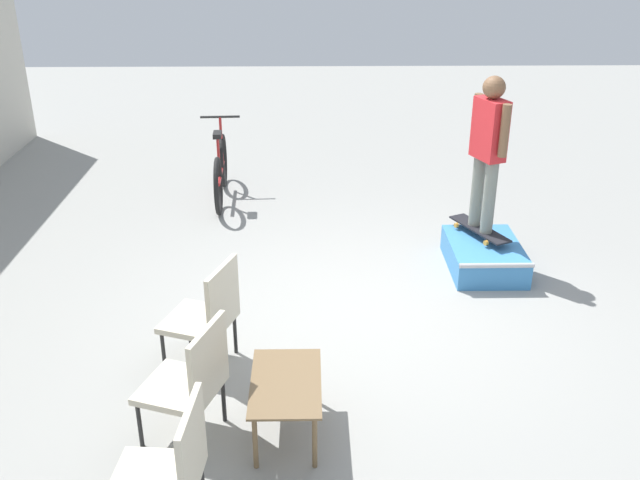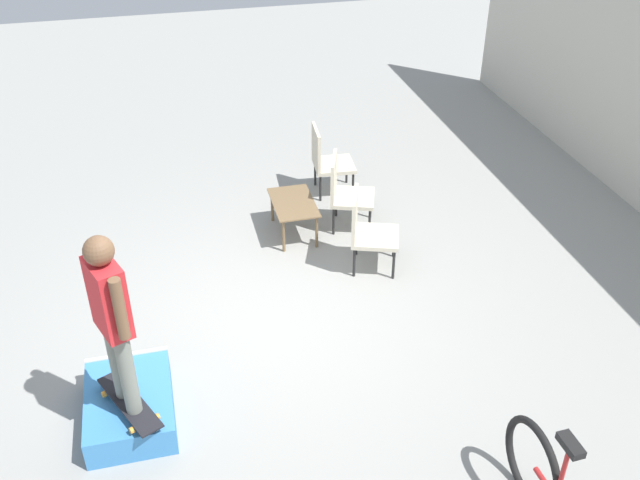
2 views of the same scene
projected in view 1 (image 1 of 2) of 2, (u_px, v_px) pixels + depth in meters
The scene contains 9 objects.
ground_plane at pixel (361, 314), 6.75m from camera, with size 24.00×24.00×0.00m, color gray.
skate_ramp_box at pixel (484, 256), 7.56m from camera, with size 1.05×0.74×0.31m.
skateboard_on_ramp at pixel (480, 229), 7.65m from camera, with size 0.84×0.54×0.07m.
person_skater at pixel (488, 143), 7.24m from camera, with size 0.54×0.33×1.63m.
coffee_table at pixel (286, 389), 5.06m from camera, with size 0.82×0.50×0.45m.
patio_chair_left at pixel (170, 469), 4.16m from camera, with size 0.56×0.56×0.94m.
patio_chair_center at pixel (192, 378), 4.97m from camera, with size 0.66×0.66×0.94m.
patio_chair_right at pixel (208, 312), 5.80m from camera, with size 0.66×0.66×0.94m.
bicycle at pixel (221, 171), 9.31m from camera, with size 1.75×0.52×1.02m.
Camera 1 is at (-5.84, 0.49, 3.46)m, focal length 40.00 mm.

